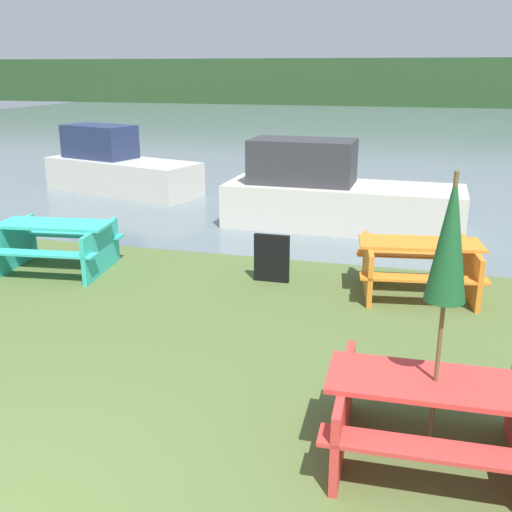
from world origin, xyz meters
The scene contains 9 objects.
water centered at (0.00, 32.04, 0.00)m, with size 60.00×50.00×0.00m.
far_treeline centered at (0.00, 52.04, 2.00)m, with size 80.00×1.60×4.00m.
picnic_table_red centered at (3.17, 1.94, 0.46)m, with size 1.79×1.43×0.74m.
picnic_table_teal centered at (-2.70, 5.51, 0.48)m, with size 1.95×1.58×0.80m.
picnic_table_orange centered at (3.00, 5.95, 0.47)m, with size 1.91×1.61×0.79m.
umbrella_darkgreen centered at (3.17, 1.94, 1.93)m, with size 0.32×0.32×2.46m.
boat centered at (1.23, 9.51, 0.66)m, with size 4.86×1.75×1.79m.
boat_second centered at (-4.84, 11.70, 0.64)m, with size 4.54×2.63×1.73m.
signboard centered at (0.82, 5.90, 0.38)m, with size 0.55×0.08×0.75m.
Camera 1 is at (2.90, -2.64, 3.17)m, focal length 42.00 mm.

